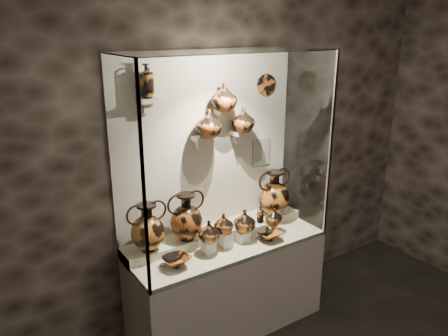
# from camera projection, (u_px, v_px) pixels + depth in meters

# --- Properties ---
(wall_back) EXTENTS (5.00, 0.02, 3.20)m
(wall_back) POSITION_uv_depth(u_px,v_px,m) (207.00, 146.00, 3.69)
(wall_back) COLOR black
(wall_back) RESTS_ON ground
(plinth) EXTENTS (1.70, 0.60, 0.80)m
(plinth) POSITION_uv_depth(u_px,v_px,m) (227.00, 287.00, 3.81)
(plinth) COLOR beige
(plinth) RESTS_ON floor
(front_tier) EXTENTS (1.68, 0.58, 0.03)m
(front_tier) POSITION_uv_depth(u_px,v_px,m) (228.00, 244.00, 3.68)
(front_tier) COLOR beige
(front_tier) RESTS_ON plinth
(rear_tier) EXTENTS (1.70, 0.25, 0.10)m
(rear_tier) POSITION_uv_depth(u_px,v_px,m) (216.00, 233.00, 3.81)
(rear_tier) COLOR beige
(rear_tier) RESTS_ON plinth
(back_panel) EXTENTS (1.70, 0.03, 1.60)m
(back_panel) POSITION_uv_depth(u_px,v_px,m) (207.00, 146.00, 3.69)
(back_panel) COLOR beige
(back_panel) RESTS_ON plinth
(glass_front) EXTENTS (1.70, 0.01, 1.60)m
(glass_front) POSITION_uv_depth(u_px,v_px,m) (250.00, 165.00, 3.21)
(glass_front) COLOR white
(glass_front) RESTS_ON plinth
(glass_left) EXTENTS (0.01, 0.60, 1.60)m
(glass_left) POSITION_uv_depth(u_px,v_px,m) (126.00, 174.00, 3.00)
(glass_left) COLOR white
(glass_left) RESTS_ON plinth
(glass_right) EXTENTS (0.01, 0.60, 1.60)m
(glass_right) POSITION_uv_depth(u_px,v_px,m) (307.00, 140.00, 3.88)
(glass_right) COLOR white
(glass_right) RESTS_ON plinth
(glass_top) EXTENTS (1.70, 0.60, 0.01)m
(glass_top) POSITION_uv_depth(u_px,v_px,m) (228.00, 51.00, 3.19)
(glass_top) COLOR white
(glass_top) RESTS_ON back_panel
(frame_post_left) EXTENTS (0.02, 0.02, 1.60)m
(frame_post_left) POSITION_uv_depth(u_px,v_px,m) (144.00, 186.00, 2.77)
(frame_post_left) COLOR gray
(frame_post_left) RESTS_ON plinth
(frame_post_right) EXTENTS (0.02, 0.02, 1.60)m
(frame_post_right) POSITION_uv_depth(u_px,v_px,m) (330.00, 148.00, 3.65)
(frame_post_right) COLOR gray
(frame_post_right) RESTS_ON plinth
(pedestal_a) EXTENTS (0.09, 0.09, 0.10)m
(pedestal_a) POSITION_uv_depth(u_px,v_px,m) (208.00, 247.00, 3.51)
(pedestal_a) COLOR silver
(pedestal_a) RESTS_ON front_tier
(pedestal_b) EXTENTS (0.09, 0.09, 0.13)m
(pedestal_b) POSITION_uv_depth(u_px,v_px,m) (226.00, 240.00, 3.59)
(pedestal_b) COLOR silver
(pedestal_b) RESTS_ON front_tier
(pedestal_c) EXTENTS (0.09, 0.09, 0.09)m
(pedestal_c) POSITION_uv_depth(u_px,v_px,m) (243.00, 237.00, 3.69)
(pedestal_c) COLOR silver
(pedestal_c) RESTS_ON front_tier
(pedestal_d) EXTENTS (0.09, 0.09, 0.12)m
(pedestal_d) POSITION_uv_depth(u_px,v_px,m) (258.00, 230.00, 3.77)
(pedestal_d) COLOR silver
(pedestal_d) RESTS_ON front_tier
(pedestal_e) EXTENTS (0.09, 0.09, 0.08)m
(pedestal_e) POSITION_uv_depth(u_px,v_px,m) (270.00, 228.00, 3.85)
(pedestal_e) COLOR silver
(pedestal_e) RESTS_ON front_tier
(bracket_ul) EXTENTS (0.14, 0.12, 0.04)m
(bracket_ul) POSITION_uv_depth(u_px,v_px,m) (148.00, 100.00, 3.20)
(bracket_ul) COLOR beige
(bracket_ul) RESTS_ON back_panel
(bracket_ca) EXTENTS (0.14, 0.12, 0.04)m
(bracket_ca) POSITION_uv_depth(u_px,v_px,m) (201.00, 138.00, 3.55)
(bracket_ca) COLOR beige
(bracket_ca) RESTS_ON back_panel
(bracket_cb) EXTENTS (0.10, 0.12, 0.04)m
(bracket_cb) POSITION_uv_depth(u_px,v_px,m) (222.00, 111.00, 3.59)
(bracket_cb) COLOR beige
(bracket_cb) RESTS_ON back_panel
(bracket_cc) EXTENTS (0.14, 0.12, 0.04)m
(bracket_cc) POSITION_uv_depth(u_px,v_px,m) (239.00, 132.00, 3.75)
(bracket_cc) COLOR beige
(bracket_cc) RESTS_ON back_panel
(amphora_left) EXTENTS (0.40, 0.40, 0.39)m
(amphora_left) POSITION_uv_depth(u_px,v_px,m) (148.00, 227.00, 3.36)
(amphora_left) COLOR #B36122
(amphora_left) RESTS_ON rear_tier
(amphora_mid) EXTENTS (0.33, 0.33, 0.40)m
(amphora_mid) POSITION_uv_depth(u_px,v_px,m) (186.00, 217.00, 3.53)
(amphora_mid) COLOR #93431A
(amphora_mid) RESTS_ON rear_tier
(amphora_right) EXTENTS (0.40, 0.40, 0.43)m
(amphora_right) POSITION_uv_depth(u_px,v_px,m) (274.00, 193.00, 3.99)
(amphora_right) COLOR #B36122
(amphora_right) RESTS_ON rear_tier
(jug_a) EXTENTS (0.20, 0.20, 0.18)m
(jug_a) POSITION_uv_depth(u_px,v_px,m) (209.00, 232.00, 3.45)
(jug_a) COLOR #B36122
(jug_a) RESTS_ON pedestal_a
(jug_b) EXTENTS (0.21, 0.21, 0.17)m
(jug_b) POSITION_uv_depth(u_px,v_px,m) (223.00, 223.00, 3.54)
(jug_b) COLOR #93431A
(jug_b) RESTS_ON pedestal_b
(jug_c) EXTENTS (0.20, 0.20, 0.19)m
(jug_c) POSITION_uv_depth(u_px,v_px,m) (244.00, 221.00, 3.65)
(jug_c) COLOR #B36122
(jug_c) RESTS_ON pedestal_c
(jug_e) EXTENTS (0.19, 0.19, 0.16)m
(jug_e) POSITION_uv_depth(u_px,v_px,m) (274.00, 216.00, 3.81)
(jug_e) COLOR #B36122
(jug_e) RESTS_ON pedestal_e
(lekythos_small) EXTENTS (0.09, 0.09, 0.17)m
(lekythos_small) POSITION_uv_depth(u_px,v_px,m) (260.00, 214.00, 3.75)
(lekythos_small) COLOR #93431A
(lekythos_small) RESTS_ON pedestal_d
(kylix_left) EXTENTS (0.28, 0.24, 0.10)m
(kylix_left) POSITION_uv_depth(u_px,v_px,m) (176.00, 261.00, 3.30)
(kylix_left) COLOR #93431A
(kylix_left) RESTS_ON front_tier
(kylix_right) EXTENTS (0.32, 0.30, 0.10)m
(kylix_right) POSITION_uv_depth(u_px,v_px,m) (269.00, 235.00, 3.71)
(kylix_right) COLOR #B36122
(kylix_right) RESTS_ON front_tier
(lekythos_tall) EXTENTS (0.13, 0.13, 0.28)m
(lekythos_tall) POSITION_uv_depth(u_px,v_px,m) (147.00, 79.00, 3.15)
(lekythos_tall) COLOR #B36122
(lekythos_tall) RESTS_ON bracket_ul
(ovoid_vase_a) EXTENTS (0.22, 0.22, 0.23)m
(ovoid_vase_a) POSITION_uv_depth(u_px,v_px,m) (208.00, 123.00, 3.48)
(ovoid_vase_a) COLOR #93431A
(ovoid_vase_a) RESTS_ON bracket_ca
(ovoid_vase_b) EXTENTS (0.25, 0.25, 0.22)m
(ovoid_vase_b) POSITION_uv_depth(u_px,v_px,m) (224.00, 97.00, 3.50)
(ovoid_vase_b) COLOR #93431A
(ovoid_vase_b) RESTS_ON bracket_cb
(ovoid_vase_c) EXTENTS (0.24, 0.24, 0.21)m
(ovoid_vase_c) POSITION_uv_depth(u_px,v_px,m) (243.00, 119.00, 3.67)
(ovoid_vase_c) COLOR #93431A
(ovoid_vase_c) RESTS_ON bracket_cc
(wall_plate) EXTENTS (0.19, 0.02, 0.19)m
(wall_plate) POSITION_uv_depth(u_px,v_px,m) (266.00, 85.00, 3.83)
(wall_plate) COLOR #A35320
(wall_plate) RESTS_ON back_panel
(info_placard) EXTENTS (0.19, 0.01, 0.26)m
(info_placard) POSITION_uv_depth(u_px,v_px,m) (261.00, 152.00, 4.01)
(info_placard) COLOR beige
(info_placard) RESTS_ON back_panel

